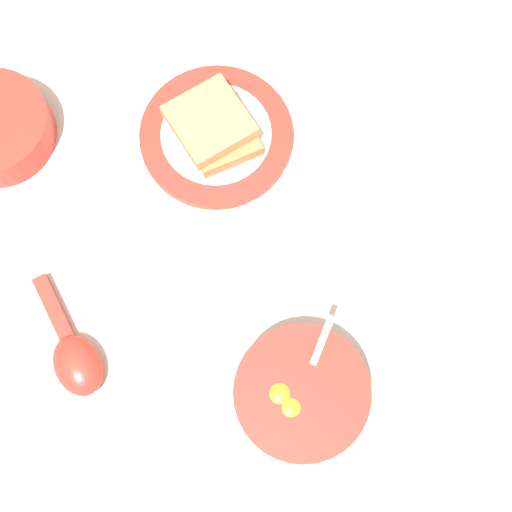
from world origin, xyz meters
The scene contains 5 objects.
ground_plane centered at (0.00, 0.00, 0.00)m, with size 3.00×3.00×0.00m, color beige.
egg_bowl centered at (0.15, 0.15, 0.03)m, with size 0.14×0.14×0.07m.
toast_plate centered at (-0.17, 0.11, 0.01)m, with size 0.18×0.18×0.01m.
toast_sandwich centered at (-0.17, 0.11, 0.03)m, with size 0.11×0.11×0.04m.
soup_spoon centered at (0.06, -0.08, 0.01)m, with size 0.15×0.07×0.03m.
Camera 1 is at (0.20, 0.09, 0.78)m, focal length 50.00 mm.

